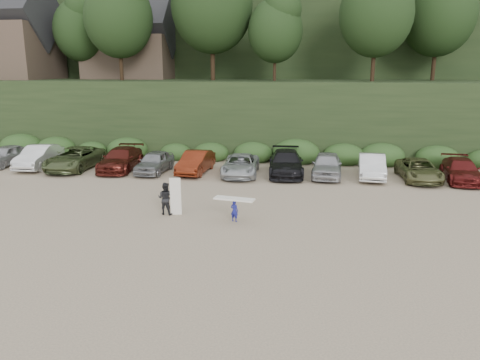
# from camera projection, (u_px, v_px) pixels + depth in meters

# --- Properties ---
(ground) EXTENTS (120.00, 120.00, 0.00)m
(ground) POSITION_uv_depth(u_px,v_px,m) (198.00, 220.00, 22.43)
(ground) COLOR tan
(ground) RESTS_ON ground
(hillside_backdrop) EXTENTS (90.00, 41.50, 28.00)m
(hillside_backdrop) POSITION_uv_depth(u_px,v_px,m) (264.00, 31.00, 54.37)
(hillside_backdrop) COLOR black
(hillside_backdrop) RESTS_ON ground
(parked_cars) EXTENTS (37.16, 6.12, 1.62)m
(parked_cars) POSITION_uv_depth(u_px,v_px,m) (231.00, 163.00, 31.88)
(parked_cars) COLOR #9A9B9E
(parked_cars) RESTS_ON ground
(child_surfer) EXTENTS (1.98, 0.87, 1.15)m
(child_surfer) POSITION_uv_depth(u_px,v_px,m) (234.00, 206.00, 22.01)
(child_surfer) COLOR navy
(child_surfer) RESTS_ON ground
(adult_surfer) EXTENTS (1.28, 0.73, 1.92)m
(adult_surfer) POSITION_uv_depth(u_px,v_px,m) (166.00, 198.00, 23.09)
(adult_surfer) COLOR black
(adult_surfer) RESTS_ON ground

